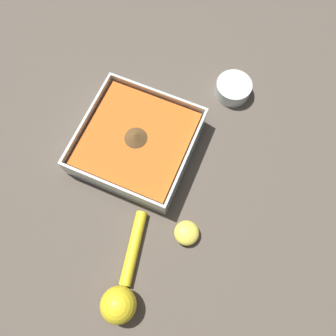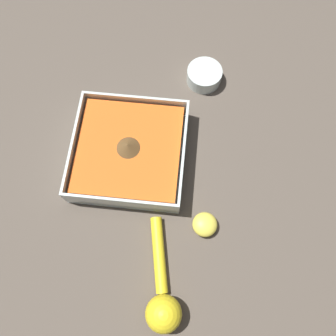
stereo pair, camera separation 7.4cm
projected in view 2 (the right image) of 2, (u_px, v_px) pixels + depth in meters
ground_plane at (150, 161)px, 0.79m from camera, size 4.00×4.00×0.00m
square_dish at (130, 152)px, 0.76m from camera, size 0.26×0.26×0.07m
spice_bowl at (204, 76)px, 0.85m from camera, size 0.09×0.09×0.04m
lemon_squeezer at (163, 301)px, 0.65m from camera, size 0.23×0.09×0.07m
lemon_half at (205, 224)px, 0.72m from camera, size 0.06×0.06×0.03m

